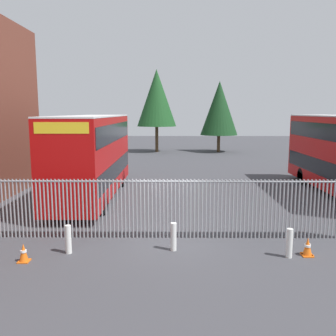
# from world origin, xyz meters

# --- Properties ---
(ground_plane) EXTENTS (100.00, 100.00, 0.00)m
(ground_plane) POSITION_xyz_m (0.00, 8.00, 0.00)
(ground_plane) COLOR #3D3D42
(palisade_fence) EXTENTS (14.77, 0.14, 2.35)m
(palisade_fence) POSITION_xyz_m (-0.69, 0.00, 1.18)
(palisade_fence) COLOR gray
(palisade_fence) RESTS_ON ground
(double_decker_bus_near_gate) EXTENTS (2.54, 10.81, 4.42)m
(double_decker_bus_near_gate) POSITION_xyz_m (-4.06, 6.45, 2.42)
(double_decker_bus_near_gate) COLOR #B70C0C
(double_decker_bus_near_gate) RESTS_ON ground
(bollard_near_left) EXTENTS (0.20, 0.20, 0.95)m
(bollard_near_left) POSITION_xyz_m (-3.22, -1.52, 0.47)
(bollard_near_left) COLOR silver
(bollard_near_left) RESTS_ON ground
(bollard_center_front) EXTENTS (0.20, 0.20, 0.95)m
(bollard_center_front) POSITION_xyz_m (0.23, -1.23, 0.47)
(bollard_center_front) COLOR silver
(bollard_center_front) RESTS_ON ground
(bollard_near_right) EXTENTS (0.20, 0.20, 0.95)m
(bollard_near_right) POSITION_xyz_m (3.92, -1.81, 0.47)
(bollard_near_right) COLOR silver
(bollard_near_right) RESTS_ON ground
(traffic_cone_by_gate) EXTENTS (0.34, 0.34, 0.59)m
(traffic_cone_by_gate) POSITION_xyz_m (4.55, -1.68, 0.29)
(traffic_cone_by_gate) COLOR orange
(traffic_cone_by_gate) RESTS_ON ground
(traffic_cone_mid_forecourt) EXTENTS (0.34, 0.34, 0.59)m
(traffic_cone_mid_forecourt) POSITION_xyz_m (4.58, -1.61, 0.29)
(traffic_cone_mid_forecourt) COLOR orange
(traffic_cone_mid_forecourt) RESTS_ON ground
(traffic_cone_near_kerb) EXTENTS (0.34, 0.34, 0.59)m
(traffic_cone_near_kerb) POSITION_xyz_m (-4.41, -2.23, 0.29)
(traffic_cone_near_kerb) COLOR orange
(traffic_cone_near_kerb) RESTS_ON ground
(tree_tall_back) EXTENTS (4.49, 4.49, 9.40)m
(tree_tall_back) POSITION_xyz_m (-1.55, 29.53, 6.17)
(tree_tall_back) COLOR #4C3823
(tree_tall_back) RESTS_ON ground
(tree_short_side) EXTENTS (4.27, 4.27, 8.08)m
(tree_short_side) POSITION_xyz_m (5.63, 29.54, 5.02)
(tree_short_side) COLOR #4C3823
(tree_short_side) RESTS_ON ground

